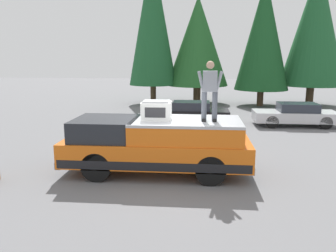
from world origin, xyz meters
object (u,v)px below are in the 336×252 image
pickup_truck (157,145)px  parked_car_black (190,113)px  compressor_unit (157,110)px  parked_car_silver (296,115)px  person_on_truck_bed (210,90)px

pickup_truck → parked_car_black: size_ratio=1.35×
compressor_unit → parked_car_silver: (7.84, -6.10, -1.35)m
compressor_unit → parked_car_black: (7.96, -0.75, -1.35)m
person_on_truck_bed → parked_car_black: size_ratio=0.41×
pickup_truck → person_on_truck_bed: bearing=-96.1°
compressor_unit → parked_car_black: bearing=-5.4°
pickup_truck → person_on_truck_bed: size_ratio=3.28×
pickup_truck → compressor_unit: (-0.06, -0.01, 1.05)m
compressor_unit → parked_car_silver: size_ratio=0.20×
pickup_truck → parked_car_silver: pickup_truck is taller
pickup_truck → compressor_unit: bearing=-172.2°
compressor_unit → parked_car_silver: compressor_unit is taller
pickup_truck → parked_car_black: 7.94m
person_on_truck_bed → parked_car_black: person_on_truck_bed is taller
pickup_truck → compressor_unit: 1.06m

